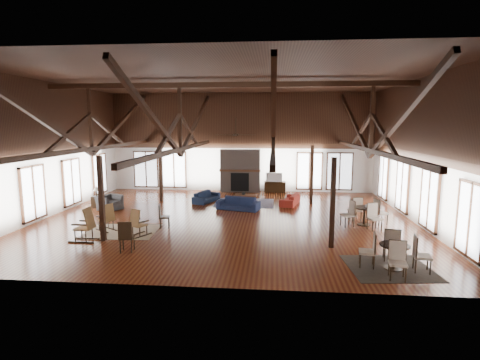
# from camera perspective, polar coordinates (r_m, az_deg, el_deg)

# --- Properties ---
(floor) EXTENTS (16.00, 16.00, 0.00)m
(floor) POSITION_cam_1_polar(r_m,az_deg,el_deg) (16.57, -2.03, -5.91)
(floor) COLOR #612E14
(floor) RESTS_ON ground
(ceiling) EXTENTS (16.00, 14.00, 0.02)m
(ceiling) POSITION_cam_1_polar(r_m,az_deg,el_deg) (16.16, -2.15, 15.17)
(ceiling) COLOR black
(ceiling) RESTS_ON wall_back
(wall_back) EXTENTS (16.00, 0.02, 6.00)m
(wall_back) POSITION_cam_1_polar(r_m,az_deg,el_deg) (23.04, 0.11, 5.72)
(wall_back) COLOR white
(wall_back) RESTS_ON floor
(wall_front) EXTENTS (16.00, 0.02, 6.00)m
(wall_front) POSITION_cam_1_polar(r_m,az_deg,el_deg) (9.22, -7.56, 1.40)
(wall_front) COLOR white
(wall_front) RESTS_ON floor
(wall_left) EXTENTS (0.02, 14.00, 6.00)m
(wall_left) POSITION_cam_1_polar(r_m,az_deg,el_deg) (18.85, -27.06, 4.16)
(wall_left) COLOR white
(wall_left) RESTS_ON floor
(wall_right) EXTENTS (0.02, 14.00, 6.00)m
(wall_right) POSITION_cam_1_polar(r_m,az_deg,el_deg) (17.04, 25.74, 3.88)
(wall_right) COLOR white
(wall_right) RESTS_ON floor
(roof_truss) EXTENTS (15.60, 14.07, 3.14)m
(roof_truss) POSITION_cam_1_polar(r_m,az_deg,el_deg) (16.05, -2.11, 8.16)
(roof_truss) COLOR black
(roof_truss) RESTS_ON wall_back
(post_grid) EXTENTS (8.16, 7.16, 3.05)m
(post_grid) POSITION_cam_1_polar(r_m,az_deg,el_deg) (16.26, -2.06, -0.70)
(post_grid) COLOR black
(post_grid) RESTS_ON floor
(fireplace) EXTENTS (2.50, 0.69, 2.60)m
(fireplace) POSITION_cam_1_polar(r_m,az_deg,el_deg) (22.86, 0.04, 1.39)
(fireplace) COLOR #67584E
(fireplace) RESTS_ON floor
(ceiling_fan) EXTENTS (1.60, 1.60, 0.75)m
(ceiling_fan) POSITION_cam_1_polar(r_m,az_deg,el_deg) (15.00, -0.68, 7.01)
(ceiling_fan) COLOR black
(ceiling_fan) RESTS_ON roof_truss
(sofa_navy_front) EXTENTS (2.19, 1.32, 0.60)m
(sofa_navy_front) POSITION_cam_1_polar(r_m,az_deg,el_deg) (18.22, -0.27, -3.61)
(sofa_navy_front) COLOR #151D3B
(sofa_navy_front) RESTS_ON floor
(sofa_navy_left) EXTENTS (2.01, 1.29, 0.55)m
(sofa_navy_left) POSITION_cam_1_polar(r_m,az_deg,el_deg) (20.14, -5.15, -2.54)
(sofa_navy_left) COLOR black
(sofa_navy_left) RESTS_ON floor
(sofa_orange) EXTENTS (1.96, 1.18, 0.54)m
(sofa_orange) POSITION_cam_1_polar(r_m,az_deg,el_deg) (19.59, 7.63, -2.92)
(sofa_orange) COLOR maroon
(sofa_orange) RESTS_ON floor
(coffee_table) EXTENTS (1.19, 0.62, 0.45)m
(coffee_table) POSITION_cam_1_polar(r_m,az_deg,el_deg) (19.72, 0.87, -2.40)
(coffee_table) COLOR brown
(coffee_table) RESTS_ON floor
(vase) EXTENTS (0.22, 0.22, 0.20)m
(vase) POSITION_cam_1_polar(r_m,az_deg,el_deg) (19.64, 0.51, -1.98)
(vase) COLOR #B2B2B2
(vase) RESTS_ON coffee_table
(armchair) EXTENTS (1.37, 1.32, 0.69)m
(armchair) POSITION_cam_1_polar(r_m,az_deg,el_deg) (19.32, -19.28, -3.26)
(armchair) COLOR #313234
(armchair) RESTS_ON floor
(side_table_lamp) EXTENTS (0.43, 0.43, 1.10)m
(side_table_lamp) POSITION_cam_1_polar(r_m,az_deg,el_deg) (20.00, -20.98, -2.75)
(side_table_lamp) COLOR black
(side_table_lamp) RESTS_ON floor
(rocking_chair_a) EXTENTS (0.94, 0.82, 1.07)m
(rocking_chair_a) POSITION_cam_1_polar(r_m,az_deg,el_deg) (15.48, -19.58, -5.52)
(rocking_chair_a) COLOR brown
(rocking_chair_a) RESTS_ON floor
(rocking_chair_b) EXTENTS (0.76, 0.91, 1.04)m
(rocking_chair_b) POSITION_cam_1_polar(r_m,az_deg,el_deg) (14.44, -15.36, -6.39)
(rocking_chair_b) COLOR brown
(rocking_chair_b) RESTS_ON floor
(rocking_chair_c) EXTENTS (0.96, 0.55, 1.22)m
(rocking_chair_c) POSITION_cam_1_polar(r_m,az_deg,el_deg) (14.40, -22.38, -6.42)
(rocking_chair_c) COLOR brown
(rocking_chair_c) RESTS_ON floor
(side_chair_a) EXTENTS (0.47, 0.47, 0.96)m
(side_chair_a) POSITION_cam_1_polar(r_m,az_deg,el_deg) (15.33, -11.78, -5.13)
(side_chair_a) COLOR black
(side_chair_a) RESTS_ON floor
(side_chair_b) EXTENTS (0.50, 0.50, 1.05)m
(side_chair_b) POSITION_cam_1_polar(r_m,az_deg,el_deg) (12.73, -16.98, -7.92)
(side_chair_b) COLOR black
(side_chair_b) RESTS_ON floor
(cafe_table_near) EXTENTS (2.00, 2.00, 1.02)m
(cafe_table_near) POSITION_cam_1_polar(r_m,az_deg,el_deg) (11.73, 22.45, -10.13)
(cafe_table_near) COLOR black
(cafe_table_near) RESTS_ON floor
(cafe_table_far) EXTENTS (2.05, 2.05, 1.05)m
(cafe_table_far) POSITION_cam_1_polar(r_m,az_deg,el_deg) (16.23, 18.43, -4.76)
(cafe_table_far) COLOR black
(cafe_table_far) RESTS_ON floor
(cup_near) EXTENTS (0.14, 0.14, 0.09)m
(cup_near) POSITION_cam_1_polar(r_m,az_deg,el_deg) (11.55, 22.33, -9.00)
(cup_near) COLOR #B2B2B2
(cup_near) RESTS_ON cafe_table_near
(cup_far) EXTENTS (0.15, 0.15, 0.10)m
(cup_far) POSITION_cam_1_polar(r_m,az_deg,el_deg) (16.18, 18.72, -3.78)
(cup_far) COLOR #B2B2B2
(cup_far) RESTS_ON cafe_table_far
(tv_console) EXTENTS (1.28, 0.48, 0.64)m
(tv_console) POSITION_cam_1_polar(r_m,az_deg,el_deg) (22.99, 5.35, -1.04)
(tv_console) COLOR black
(tv_console) RESTS_ON floor
(television) EXTENTS (0.98, 0.24, 0.56)m
(television) POSITION_cam_1_polar(r_m,az_deg,el_deg) (22.90, 5.25, 0.44)
(television) COLOR #B2B2B2
(television) RESTS_ON tv_console
(rug_tan) EXTENTS (2.79, 2.25, 0.01)m
(rug_tan) POSITION_cam_1_polar(r_m,az_deg,el_deg) (15.34, -17.55, -7.47)
(rug_tan) COLOR tan
(rug_tan) RESTS_ON floor
(rug_navy) EXTENTS (3.08, 2.33, 0.01)m
(rug_navy) POSITION_cam_1_polar(r_m,az_deg,el_deg) (19.80, 0.66, -3.49)
(rug_navy) COLOR #1C1A4A
(rug_navy) RESTS_ON floor
(rug_dark) EXTENTS (2.53, 2.34, 0.01)m
(rug_dark) POSITION_cam_1_polar(r_m,az_deg,el_deg) (11.94, 21.78, -12.32)
(rug_dark) COLOR black
(rug_dark) RESTS_ON floor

